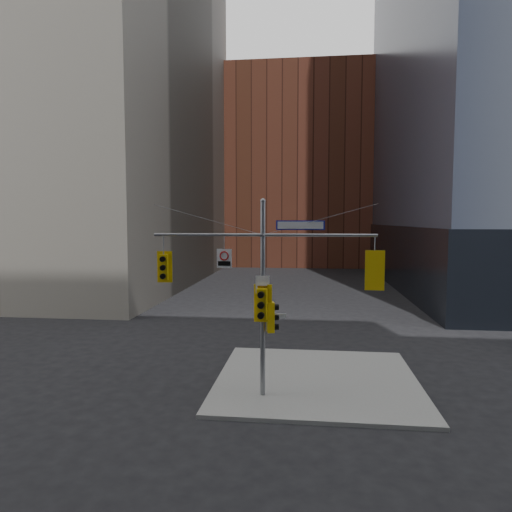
% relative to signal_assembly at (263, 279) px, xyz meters
% --- Properties ---
extents(ground, '(160.00, 160.00, 0.00)m').
position_rel_signal_assembly_xyz_m(ground, '(0.00, -1.99, -4.42)').
color(ground, black).
rests_on(ground, ground).
extents(sidewalk_corner, '(8.00, 8.00, 0.15)m').
position_rel_signal_assembly_xyz_m(sidewalk_corner, '(2.00, 2.01, -4.34)').
color(sidewalk_corner, gray).
rests_on(sidewalk_corner, ground).
extents(brick_midrise, '(26.00, 20.00, 28.00)m').
position_rel_signal_assembly_xyz_m(brick_midrise, '(0.00, 56.01, 9.58)').
color(brick_midrise, brown).
rests_on(brick_midrise, ground).
extents(signal_assembly, '(8.00, 0.80, 7.30)m').
position_rel_signal_assembly_xyz_m(signal_assembly, '(0.00, 0.00, 0.00)').
color(signal_assembly, gray).
rests_on(signal_assembly, ground).
extents(traffic_light_west_arm, '(0.56, 0.47, 1.17)m').
position_rel_signal_assembly_xyz_m(traffic_light_west_arm, '(-3.67, 0.01, 0.38)').
color(traffic_light_west_arm, yellow).
rests_on(traffic_light_west_arm, ground).
extents(traffic_light_east_arm, '(0.66, 0.53, 1.39)m').
position_rel_signal_assembly_xyz_m(traffic_light_east_arm, '(3.91, 0.00, 0.38)').
color(traffic_light_east_arm, yellow).
rests_on(traffic_light_east_arm, ground).
extents(traffic_light_pole_side, '(0.47, 0.40, 1.09)m').
position_rel_signal_assembly_xyz_m(traffic_light_pole_side, '(0.32, 0.02, -1.38)').
color(traffic_light_pole_side, yellow).
rests_on(traffic_light_pole_side, ground).
extents(traffic_light_pole_front, '(0.65, 0.54, 1.36)m').
position_rel_signal_assembly_xyz_m(traffic_light_pole_front, '(0.00, -0.27, -0.86)').
color(traffic_light_pole_front, yellow).
rests_on(traffic_light_pole_front, ground).
extents(street_sign_blade, '(1.71, 0.21, 0.33)m').
position_rel_signal_assembly_xyz_m(street_sign_blade, '(1.33, 0.00, 1.93)').
color(street_sign_blade, '#101A9B').
rests_on(street_sign_blade, ground).
extents(regulatory_sign_arm, '(0.55, 0.08, 0.69)m').
position_rel_signal_assembly_xyz_m(regulatory_sign_arm, '(-1.40, -0.02, 0.75)').
color(regulatory_sign_arm, silver).
rests_on(regulatory_sign_arm, ground).
extents(regulatory_sign_pole, '(0.49, 0.06, 0.64)m').
position_rel_signal_assembly_xyz_m(regulatory_sign_pole, '(0.00, -0.12, -0.21)').
color(regulatory_sign_pole, silver).
rests_on(regulatory_sign_pole, ground).
extents(street_blade_ew, '(0.76, 0.07, 0.15)m').
position_rel_signal_assembly_xyz_m(street_blade_ew, '(0.45, 0.01, -1.32)').
color(street_blade_ew, silver).
rests_on(street_blade_ew, ground).
extents(street_blade_ns, '(0.06, 0.78, 0.16)m').
position_rel_signal_assembly_xyz_m(street_blade_ns, '(0.00, 0.46, -1.70)').
color(street_blade_ns, '#145926').
rests_on(street_blade_ns, ground).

